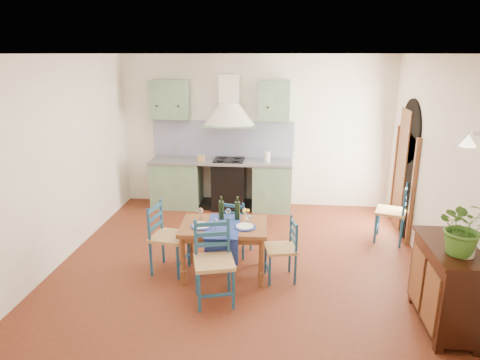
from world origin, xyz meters
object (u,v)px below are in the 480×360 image
Objects in this scene: potted_plant at (465,227)px; sideboard at (446,283)px; dining_table at (224,230)px; chair_near at (214,262)px.

sideboard is at bearing 94.43° from potted_plant.
dining_table is 2.75m from potted_plant.
potted_plant is at bearing -85.57° from sideboard.
dining_table is 1.08× the size of sideboard.
dining_table is 2.61m from sideboard.
sideboard is (2.46, -0.88, -0.11)m from dining_table.
dining_table is 2.01× the size of potted_plant.
dining_table is at bearing 160.33° from sideboard.
dining_table is at bearing 156.78° from potted_plant.
dining_table reaches higher than chair_near.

